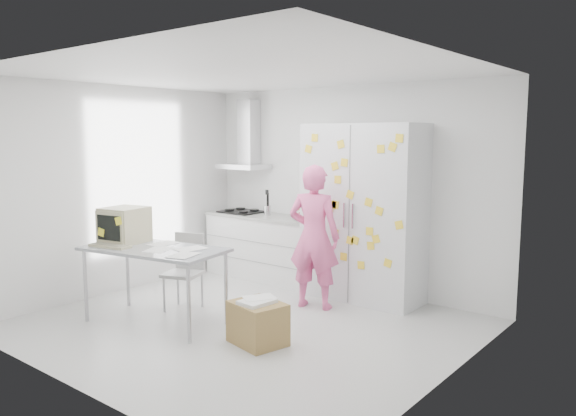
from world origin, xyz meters
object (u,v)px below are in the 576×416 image
Objects in this scene: desk at (135,235)px; chair at (186,266)px; cardboard_box at (258,322)px; person at (314,237)px.

desk is 1.88× the size of chair.
desk reaches higher than cardboard_box.
person is 2.06m from desk.
person is 1.57m from chair.
desk is 2.78× the size of cardboard_box.
chair reaches higher than cardboard_box.
cardboard_box is (1.45, -0.34, -0.29)m from chair.
person is at bearing 19.27° from chair.
person reaches higher than cardboard_box.
person is at bearing 101.65° from cardboard_box.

